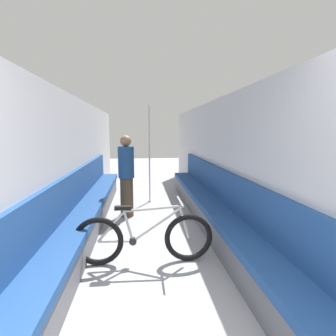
% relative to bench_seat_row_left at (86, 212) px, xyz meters
% --- Properties ---
extents(wall_left, '(0.10, 10.35, 2.21)m').
position_rel_bench_seat_row_left_xyz_m(wall_left, '(-0.24, 0.10, 0.78)').
color(wall_left, '#B2B2B7').
rests_on(wall_left, ground).
extents(wall_right, '(0.10, 10.35, 2.21)m').
position_rel_bench_seat_row_left_xyz_m(wall_right, '(2.34, 0.10, 0.78)').
color(wall_right, '#B2B2B7').
rests_on(wall_right, ground).
extents(bench_seat_row_left, '(0.45, 6.02, 1.00)m').
position_rel_bench_seat_row_left_xyz_m(bench_seat_row_left, '(0.00, 0.00, 0.00)').
color(bench_seat_row_left, '#5B5B60').
rests_on(bench_seat_row_left, ground).
extents(bench_seat_row_right, '(0.45, 6.02, 1.00)m').
position_rel_bench_seat_row_left_xyz_m(bench_seat_row_right, '(2.10, 0.00, 0.00)').
color(bench_seat_row_right, '#5B5B60').
rests_on(bench_seat_row_right, ground).
extents(bicycle, '(1.72, 0.46, 0.79)m').
position_rel_bench_seat_row_left_xyz_m(bicycle, '(0.92, -1.12, 0.00)').
color(bicycle, black).
rests_on(bicycle, ground).
extents(grab_pole_near, '(0.08, 0.08, 2.19)m').
position_rel_bench_seat_row_left_xyz_m(grab_pole_near, '(1.10, 1.72, 0.75)').
color(grab_pole_near, gray).
rests_on(grab_pole_near, ground).
extents(passenger_standing, '(0.30, 0.30, 1.55)m').
position_rel_bench_seat_row_left_xyz_m(passenger_standing, '(0.62, 0.73, 0.48)').
color(passenger_standing, '#473828').
rests_on(passenger_standing, ground).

